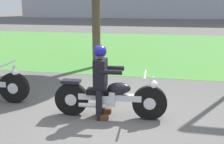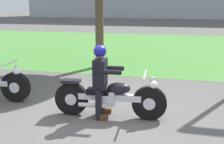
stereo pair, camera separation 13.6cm
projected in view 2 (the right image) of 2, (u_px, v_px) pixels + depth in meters
ground at (104, 119)px, 5.50m from camera, size 120.00×120.00×0.00m
grass_verge at (152, 47)px, 14.30m from camera, size 60.00×12.00×0.01m
motorcycle_lead at (110, 97)px, 5.53m from camera, size 2.18×0.66×0.88m
rider_lead at (101, 76)px, 5.46m from camera, size 0.56×0.48×1.41m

